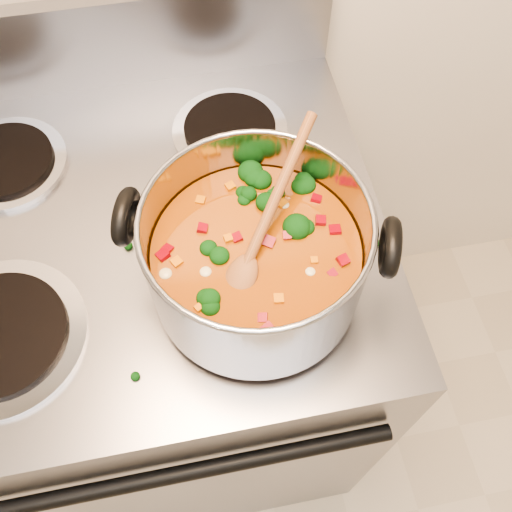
{
  "coord_description": "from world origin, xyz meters",
  "views": [
    {
      "loc": [
        0.11,
        0.66,
        1.64
      ],
      "look_at": [
        0.18,
        1.02,
        1.01
      ],
      "focal_mm": 40.0,
      "sensor_mm": 36.0,
      "label": 1
    }
  ],
  "objects": [
    {
      "name": "wooden_spoon",
      "position": [
        0.18,
        1.02,
        1.05
      ],
      "size": [
        0.17,
        0.22,
        0.11
      ],
      "rotation": [
        0.0,
        0.0,
        0.94
      ],
      "color": "brown",
      "rests_on": "stockpot"
    },
    {
      "name": "electric_range",
      "position": [
        0.01,
        1.16,
        0.47
      ],
      "size": [
        0.77,
        0.7,
        1.08
      ],
      "color": "gray",
      "rests_on": "ground"
    },
    {
      "name": "stockpot",
      "position": [
        0.18,
        1.02,
        1.01
      ],
      "size": [
        0.35,
        0.28,
        0.17
      ],
      "rotation": [
        0.0,
        0.0,
        -0.33
      ],
      "color": "#9B9BA3",
      "rests_on": "electric_range"
    },
    {
      "name": "cooktop_crumbs",
      "position": [
        0.06,
        0.91,
        0.92
      ],
      "size": [
        0.11,
        0.34,
        0.01
      ],
      "color": "black",
      "rests_on": "electric_range"
    }
  ]
}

